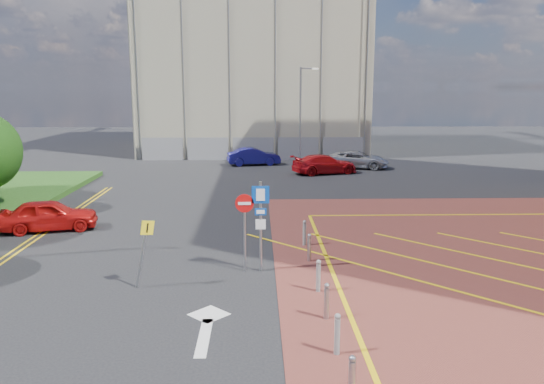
{
  "coord_description": "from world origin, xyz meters",
  "views": [
    {
      "loc": [
        0.42,
        -16.76,
        6.36
      ],
      "look_at": [
        0.98,
        4.05,
        2.23
      ],
      "focal_mm": 35.0,
      "sensor_mm": 36.0,
      "label": 1
    }
  ],
  "objects_px": {
    "sign_cluster": "(255,217)",
    "car_red_left": "(49,215)",
    "car_red_back": "(325,164)",
    "lamp_back": "(301,111)",
    "warning_sign": "(144,245)",
    "car_silver_back": "(357,160)",
    "car_blue_back": "(254,156)"
  },
  "relations": [
    {
      "from": "sign_cluster",
      "to": "car_red_left",
      "type": "distance_m",
      "value": 10.97
    },
    {
      "from": "car_red_back",
      "to": "sign_cluster",
      "type": "bearing_deg",
      "value": 150.16
    },
    {
      "from": "sign_cluster",
      "to": "car_red_left",
      "type": "xyz_separation_m",
      "value": [
        -9.3,
        5.69,
        -1.25
      ]
    },
    {
      "from": "sign_cluster",
      "to": "lamp_back",
      "type": "bearing_deg",
      "value": 82.03
    },
    {
      "from": "sign_cluster",
      "to": "warning_sign",
      "type": "height_order",
      "value": "sign_cluster"
    },
    {
      "from": "car_red_left",
      "to": "car_silver_back",
      "type": "xyz_separation_m",
      "value": [
        17.34,
        18.27,
        -0.02
      ]
    },
    {
      "from": "car_red_left",
      "to": "car_blue_back",
      "type": "bearing_deg",
      "value": -38.91
    },
    {
      "from": "lamp_back",
      "to": "car_blue_back",
      "type": "bearing_deg",
      "value": -163.44
    },
    {
      "from": "sign_cluster",
      "to": "car_silver_back",
      "type": "xyz_separation_m",
      "value": [
        8.04,
        23.96,
        -1.27
      ]
    },
    {
      "from": "sign_cluster",
      "to": "car_red_left",
      "type": "relative_size",
      "value": 0.77
    },
    {
      "from": "lamp_back",
      "to": "car_silver_back",
      "type": "xyz_separation_m",
      "value": [
        4.26,
        -3.06,
        -3.67
      ]
    },
    {
      "from": "lamp_back",
      "to": "car_red_back",
      "type": "bearing_deg",
      "value": -77.19
    },
    {
      "from": "lamp_back",
      "to": "car_silver_back",
      "type": "distance_m",
      "value": 6.4
    },
    {
      "from": "sign_cluster",
      "to": "car_red_back",
      "type": "bearing_deg",
      "value": 76.53
    },
    {
      "from": "sign_cluster",
      "to": "warning_sign",
      "type": "xyz_separation_m",
      "value": [
        -3.52,
        -1.46,
        -0.52
      ]
    },
    {
      "from": "car_red_back",
      "to": "car_blue_back",
      "type": "bearing_deg",
      "value": 32.98
    },
    {
      "from": "sign_cluster",
      "to": "car_silver_back",
      "type": "relative_size",
      "value": 0.65
    },
    {
      "from": "warning_sign",
      "to": "car_silver_back",
      "type": "xyz_separation_m",
      "value": [
        11.56,
        25.41,
        -0.74
      ]
    },
    {
      "from": "car_red_left",
      "to": "car_blue_back",
      "type": "relative_size",
      "value": 0.95
    },
    {
      "from": "lamp_back",
      "to": "sign_cluster",
      "type": "bearing_deg",
      "value": -97.97
    },
    {
      "from": "car_red_left",
      "to": "car_silver_back",
      "type": "distance_m",
      "value": 25.19
    },
    {
      "from": "car_red_back",
      "to": "lamp_back",
      "type": "bearing_deg",
      "value": -3.57
    },
    {
      "from": "lamp_back",
      "to": "car_red_back",
      "type": "xyz_separation_m",
      "value": [
        1.31,
        -5.76,
        -3.65
      ]
    },
    {
      "from": "car_blue_back",
      "to": "car_silver_back",
      "type": "xyz_separation_m",
      "value": [
        8.27,
        -1.87,
        -0.03
      ]
    },
    {
      "from": "car_silver_back",
      "to": "car_red_left",
      "type": "bearing_deg",
      "value": 152.61
    },
    {
      "from": "car_blue_back",
      "to": "car_silver_back",
      "type": "distance_m",
      "value": 8.48
    },
    {
      "from": "car_silver_back",
      "to": "warning_sign",
      "type": "bearing_deg",
      "value": 171.66
    },
    {
      "from": "warning_sign",
      "to": "car_blue_back",
      "type": "xyz_separation_m",
      "value": [
        3.29,
        27.28,
        -0.71
      ]
    },
    {
      "from": "lamp_back",
      "to": "car_red_back",
      "type": "relative_size",
      "value": 1.63
    },
    {
      "from": "car_blue_back",
      "to": "car_red_back",
      "type": "xyz_separation_m",
      "value": [
        5.32,
        -4.57,
        -0.01
      ]
    },
    {
      "from": "car_red_back",
      "to": "car_silver_back",
      "type": "relative_size",
      "value": 0.99
    },
    {
      "from": "warning_sign",
      "to": "car_red_back",
      "type": "height_order",
      "value": "warning_sign"
    }
  ]
}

